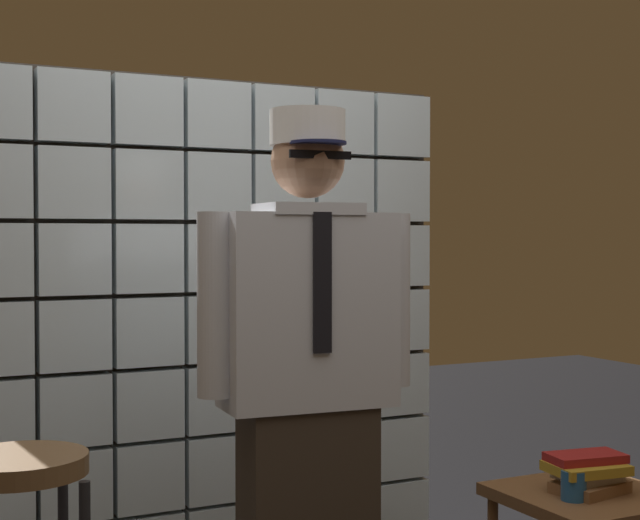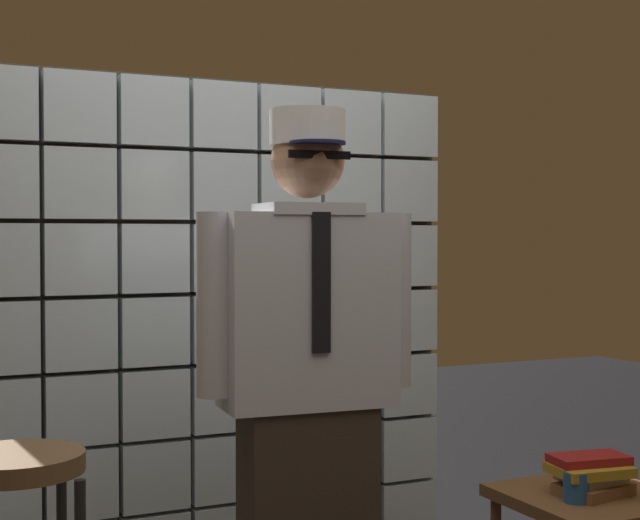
{
  "view_description": "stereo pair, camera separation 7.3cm",
  "coord_description": "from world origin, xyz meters",
  "px_view_note": "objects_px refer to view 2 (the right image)",
  "views": [
    {
      "loc": [
        -1.29,
        -2.09,
        1.35
      ],
      "look_at": [
        -0.03,
        0.44,
        1.27
      ],
      "focal_mm": 52.49,
      "sensor_mm": 36.0,
      "label": 1
    },
    {
      "loc": [
        -1.22,
        -2.13,
        1.35
      ],
      "look_at": [
        -0.03,
        0.44,
        1.27
      ],
      "focal_mm": 52.49,
      "sensor_mm": 36.0,
      "label": 2
    }
  ],
  "objects_px": {
    "side_table": "(592,514)",
    "coffee_mug": "(577,487)",
    "standing_person": "(308,383)",
    "book_stack": "(591,475)"
  },
  "relations": [
    {
      "from": "side_table",
      "to": "standing_person",
      "type": "bearing_deg",
      "value": 166.33
    },
    {
      "from": "side_table",
      "to": "coffee_mug",
      "type": "height_order",
      "value": "coffee_mug"
    },
    {
      "from": "standing_person",
      "to": "book_stack",
      "type": "bearing_deg",
      "value": -9.55
    },
    {
      "from": "side_table",
      "to": "coffee_mug",
      "type": "relative_size",
      "value": 4.13
    },
    {
      "from": "book_stack",
      "to": "coffee_mug",
      "type": "height_order",
      "value": "book_stack"
    },
    {
      "from": "book_stack",
      "to": "side_table",
      "type": "bearing_deg",
      "value": 22.79
    },
    {
      "from": "side_table",
      "to": "coffee_mug",
      "type": "bearing_deg",
      "value": -153.94
    },
    {
      "from": "standing_person",
      "to": "coffee_mug",
      "type": "bearing_deg",
      "value": -14.35
    },
    {
      "from": "book_stack",
      "to": "standing_person",
      "type": "bearing_deg",
      "value": 165.92
    },
    {
      "from": "standing_person",
      "to": "coffee_mug",
      "type": "relative_size",
      "value": 13.69
    }
  ]
}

